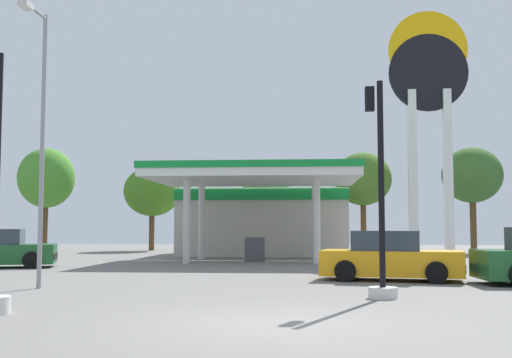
{
  "coord_description": "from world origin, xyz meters",
  "views": [
    {
      "loc": [
        0.56,
        -10.69,
        1.63
      ],
      "look_at": [
        -1.31,
        13.1,
        3.43
      ],
      "focal_mm": 44.04,
      "sensor_mm": 36.0,
      "label": 1
    }
  ],
  "objects_px": {
    "tree_0": "(46,178)",
    "tree_4": "(472,176)",
    "tree_3": "(363,179)",
    "tree_1": "(152,192)",
    "corner_streetlamp": "(40,122)",
    "tree_2": "(266,185)",
    "station_pole_sign": "(429,100)",
    "car_0": "(390,258)",
    "traffic_signal_1": "(380,221)"
  },
  "relations": [
    {
      "from": "car_0",
      "to": "corner_streetlamp",
      "type": "xyz_separation_m",
      "value": [
        -9.56,
        -3.4,
        3.71
      ]
    },
    {
      "from": "tree_0",
      "to": "tree_4",
      "type": "xyz_separation_m",
      "value": [
        27.36,
        -0.68,
        -0.05
      ]
    },
    {
      "from": "station_pole_sign",
      "to": "tree_2",
      "type": "distance_m",
      "value": 12.7
    },
    {
      "from": "car_0",
      "to": "tree_0",
      "type": "relative_size",
      "value": 0.65
    },
    {
      "from": "tree_0",
      "to": "tree_2",
      "type": "bearing_deg",
      "value": 1.53
    },
    {
      "from": "station_pole_sign",
      "to": "tree_3",
      "type": "bearing_deg",
      "value": 109.44
    },
    {
      "from": "tree_3",
      "to": "corner_streetlamp",
      "type": "distance_m",
      "value": 26.29
    },
    {
      "from": "traffic_signal_1",
      "to": "tree_0",
      "type": "height_order",
      "value": "tree_0"
    },
    {
      "from": "tree_3",
      "to": "corner_streetlamp",
      "type": "relative_size",
      "value": 0.86
    },
    {
      "from": "tree_0",
      "to": "corner_streetlamp",
      "type": "relative_size",
      "value": 0.93
    },
    {
      "from": "tree_3",
      "to": "tree_1",
      "type": "bearing_deg",
      "value": 172.43
    },
    {
      "from": "traffic_signal_1",
      "to": "car_0",
      "type": "bearing_deg",
      "value": 79.92
    },
    {
      "from": "corner_streetlamp",
      "to": "tree_2",
      "type": "bearing_deg",
      "value": 79.78
    },
    {
      "from": "tree_2",
      "to": "tree_3",
      "type": "relative_size",
      "value": 0.95
    },
    {
      "from": "tree_0",
      "to": "tree_3",
      "type": "distance_m",
      "value": 20.74
    },
    {
      "from": "tree_1",
      "to": "tree_4",
      "type": "xyz_separation_m",
      "value": [
        20.65,
        -2.36,
        0.77
      ]
    },
    {
      "from": "tree_2",
      "to": "tree_4",
      "type": "bearing_deg",
      "value": -4.76
    },
    {
      "from": "station_pole_sign",
      "to": "tree_0",
      "type": "height_order",
      "value": "station_pole_sign"
    },
    {
      "from": "traffic_signal_1",
      "to": "station_pole_sign",
      "type": "bearing_deg",
      "value": 75.37
    },
    {
      "from": "traffic_signal_1",
      "to": "tree_3",
      "type": "height_order",
      "value": "tree_3"
    },
    {
      "from": "car_0",
      "to": "corner_streetlamp",
      "type": "distance_m",
      "value": 10.8
    },
    {
      "from": "car_0",
      "to": "corner_streetlamp",
      "type": "relative_size",
      "value": 0.6
    },
    {
      "from": "station_pole_sign",
      "to": "corner_streetlamp",
      "type": "height_order",
      "value": "station_pole_sign"
    },
    {
      "from": "tree_0",
      "to": "tree_4",
      "type": "distance_m",
      "value": 27.37
    },
    {
      "from": "station_pole_sign",
      "to": "tree_1",
      "type": "xyz_separation_m",
      "value": [
        -16.72,
        9.5,
        -4.13
      ]
    },
    {
      "from": "tree_2",
      "to": "corner_streetlamp",
      "type": "relative_size",
      "value": 0.82
    },
    {
      "from": "car_0",
      "to": "corner_streetlamp",
      "type": "height_order",
      "value": "corner_streetlamp"
    },
    {
      "from": "tree_4",
      "to": "car_0",
      "type": "bearing_deg",
      "value": -110.97
    },
    {
      "from": "tree_1",
      "to": "tree_3",
      "type": "distance_m",
      "value": 14.15
    },
    {
      "from": "station_pole_sign",
      "to": "car_0",
      "type": "distance_m",
      "value": 15.45
    },
    {
      "from": "tree_2",
      "to": "tree_4",
      "type": "xyz_separation_m",
      "value": [
        12.84,
        -1.07,
        0.44
      ]
    },
    {
      "from": "car_0",
      "to": "tree_0",
      "type": "height_order",
      "value": "tree_0"
    },
    {
      "from": "car_0",
      "to": "tree_2",
      "type": "height_order",
      "value": "tree_2"
    },
    {
      "from": "station_pole_sign",
      "to": "tree_2",
      "type": "relative_size",
      "value": 2.12
    },
    {
      "from": "traffic_signal_1",
      "to": "corner_streetlamp",
      "type": "distance_m",
      "value": 9.2
    },
    {
      "from": "tree_4",
      "to": "tree_1",
      "type": "bearing_deg",
      "value": 173.48
    },
    {
      "from": "tree_0",
      "to": "tree_3",
      "type": "relative_size",
      "value": 1.08
    },
    {
      "from": "tree_1",
      "to": "tree_2",
      "type": "height_order",
      "value": "tree_2"
    },
    {
      "from": "traffic_signal_1",
      "to": "tree_1",
      "type": "distance_m",
      "value": 29.93
    },
    {
      "from": "station_pole_sign",
      "to": "traffic_signal_1",
      "type": "distance_m",
      "value": 19.45
    },
    {
      "from": "car_0",
      "to": "traffic_signal_1",
      "type": "bearing_deg",
      "value": -100.08
    },
    {
      "from": "traffic_signal_1",
      "to": "tree_3",
      "type": "relative_size",
      "value": 0.79
    },
    {
      "from": "station_pole_sign",
      "to": "tree_4",
      "type": "height_order",
      "value": "station_pole_sign"
    },
    {
      "from": "traffic_signal_1",
      "to": "tree_4",
      "type": "xyz_separation_m",
      "value": [
        8.57,
        24.93,
        3.0
      ]
    },
    {
      "from": "car_0",
      "to": "tree_4",
      "type": "relative_size",
      "value": 0.68
    },
    {
      "from": "tree_3",
      "to": "corner_streetlamp",
      "type": "xyz_separation_m",
      "value": [
        -10.65,
        -24.04,
        -0.21
      ]
    },
    {
      "from": "tree_0",
      "to": "tree_4",
      "type": "relative_size",
      "value": 1.05
    },
    {
      "from": "station_pole_sign",
      "to": "traffic_signal_1",
      "type": "bearing_deg",
      "value": -104.63
    },
    {
      "from": "tree_1",
      "to": "tree_4",
      "type": "height_order",
      "value": "tree_4"
    },
    {
      "from": "traffic_signal_1",
      "to": "tree_1",
      "type": "bearing_deg",
      "value": 113.86
    }
  ]
}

